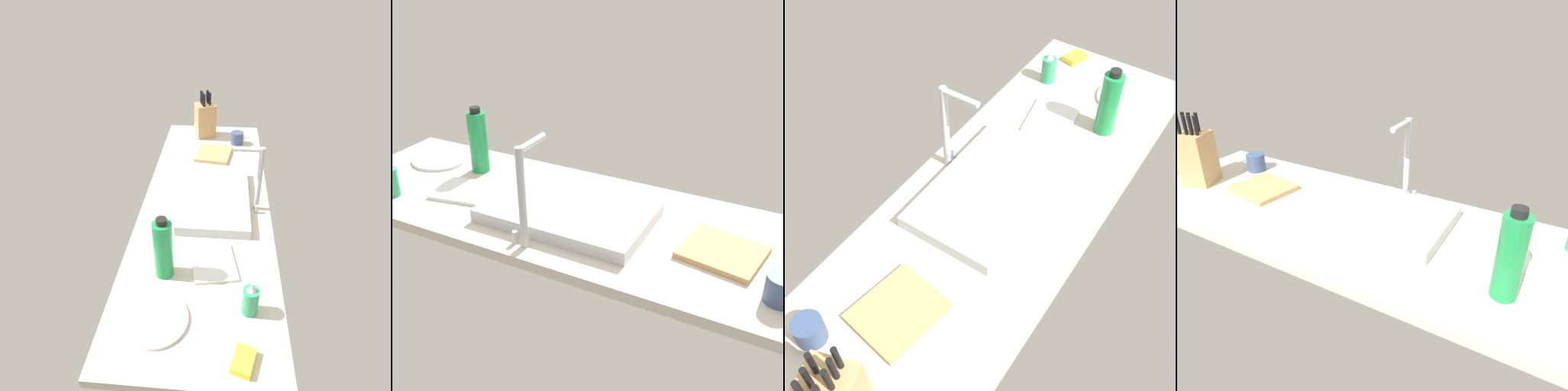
% 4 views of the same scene
% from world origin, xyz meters
% --- Properties ---
extents(countertop_slab, '(1.84, 0.60, 0.04)m').
position_xyz_m(countertop_slab, '(0.00, 0.00, 0.02)').
color(countertop_slab, beige).
rests_on(countertop_slab, ground).
extents(sink_basin, '(0.53, 0.32, 0.04)m').
position_xyz_m(sink_basin, '(0.01, 0.04, 0.06)').
color(sink_basin, '#B7BABF').
rests_on(sink_basin, countertop_slab).
extents(faucet, '(0.06, 0.14, 0.31)m').
position_xyz_m(faucet, '(0.05, 0.23, 0.22)').
color(faucet, '#B7BABF').
rests_on(faucet, countertop_slab).
extents(knife_block, '(0.15, 0.15, 0.29)m').
position_xyz_m(knife_block, '(-0.76, -0.05, 0.15)').
color(knife_block, tan).
rests_on(knife_block, countertop_slab).
extents(cutting_board, '(0.25, 0.23, 0.02)m').
position_xyz_m(cutting_board, '(-0.48, 0.02, 0.04)').
color(cutting_board, tan).
rests_on(cutting_board, countertop_slab).
extents(soap_bottle, '(0.05, 0.05, 0.13)m').
position_xyz_m(soap_bottle, '(0.64, 0.18, 0.09)').
color(soap_bottle, '#2D9966').
rests_on(soap_bottle, countertop_slab).
extents(water_bottle, '(0.07, 0.07, 0.25)m').
position_xyz_m(water_bottle, '(0.50, -0.13, 0.15)').
color(water_bottle, '#1E8E47').
rests_on(water_bottle, countertop_slab).
extents(dinner_plate, '(0.22, 0.22, 0.01)m').
position_xyz_m(dinner_plate, '(0.70, -0.13, 0.04)').
color(dinner_plate, white).
rests_on(dinner_plate, countertop_slab).
extents(dish_towel, '(0.22, 0.20, 0.01)m').
position_xyz_m(dish_towel, '(0.44, 0.05, 0.04)').
color(dish_towel, white).
rests_on(dish_towel, countertop_slab).
extents(coffee_mug, '(0.08, 0.08, 0.08)m').
position_xyz_m(coffee_mug, '(-0.66, 0.16, 0.07)').
color(coffee_mug, '#384C75').
rests_on(coffee_mug, countertop_slab).
extents(dish_sponge, '(0.10, 0.08, 0.02)m').
position_xyz_m(dish_sponge, '(0.83, 0.16, 0.05)').
color(dish_sponge, yellow).
rests_on(dish_sponge, countertop_slab).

